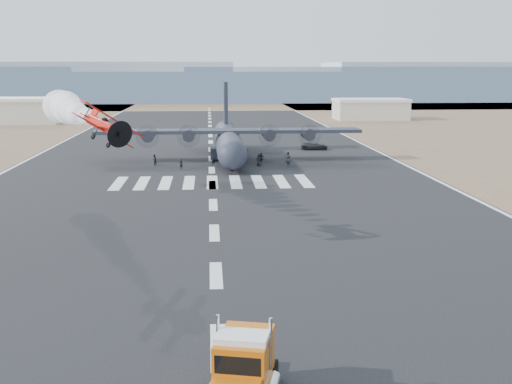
{
  "coord_description": "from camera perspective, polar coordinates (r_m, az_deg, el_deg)",
  "views": [
    {
      "loc": [
        -0.39,
        -31.89,
        14.54
      ],
      "look_at": [
        3.63,
        22.32,
        4.0
      ],
      "focal_mm": 45.0,
      "sensor_mm": 36.0,
      "label": 1
    }
  ],
  "objects": [
    {
      "name": "ground",
      "position": [
        35.05,
        -3.31,
        -13.56
      ],
      "size": [
        500.0,
        500.0,
        0.0
      ],
      "primitive_type": "plane",
      "color": "black",
      "rests_on": "ground"
    },
    {
      "name": "ridge_seg_e",
      "position": [
        299.21,
        8.5,
        9.51
      ],
      "size": [
        150.0,
        50.0,
        15.0
      ],
      "primitive_type": "cube",
      "color": "#8B9EB1",
      "rests_on": "ground"
    },
    {
      "name": "ridge_seg_c",
      "position": [
        299.01,
        -16.95,
        9.35
      ],
      "size": [
        150.0,
        50.0,
        17.0
      ],
      "primitive_type": "cube",
      "color": "#8B9EB1",
      "rests_on": "ground"
    },
    {
      "name": "scrub_far",
      "position": [
        262.29,
        -4.19,
        7.77
      ],
      "size": [
        500.0,
        80.0,
        0.0
      ],
      "primitive_type": "cube",
      "color": "brown",
      "rests_on": "ground"
    },
    {
      "name": "ridge_seg_d",
      "position": [
        292.0,
        -4.22,
        9.37
      ],
      "size": [
        150.0,
        50.0,
        13.0
      ],
      "primitive_type": "cube",
      "color": "#8B9EB1",
      "rests_on": "ground"
    },
    {
      "name": "aerobatic_biplane",
      "position": [
        53.52,
        -13.34,
        5.79
      ],
      "size": [
        5.27,
        5.73,
        4.5
      ],
      "rotation": [
        0.0,
        0.57,
        0.34
      ],
      "color": "red"
    },
    {
      "name": "ridge_seg_f",
      "position": [
        319.74,
        20.1,
        9.24
      ],
      "size": [
        150.0,
        50.0,
        17.0
      ],
      "primitive_type": "cube",
      "color": "#8B9EB1",
      "rests_on": "ground"
    },
    {
      "name": "semi_truck",
      "position": [
        29.06,
        -1.2,
        -15.48
      ],
      "size": [
        3.76,
        7.41,
        3.25
      ],
      "rotation": [
        0.0,
        0.0,
        -0.24
      ],
      "color": "black",
      "rests_on": "ground"
    },
    {
      "name": "crew_f",
      "position": [
        95.89,
        -2.44,
        2.77
      ],
      "size": [
        1.33,
        1.63,
        1.74
      ],
      "primitive_type": "imported",
      "rotation": [
        0.0,
        0.0,
        4.12
      ],
      "color": "black",
      "rests_on": "ground"
    },
    {
      "name": "crew_g",
      "position": [
        97.47,
        -3.81,
        2.84
      ],
      "size": [
        0.73,
        0.7,
        1.57
      ],
      "primitive_type": "imported",
      "rotation": [
        0.0,
        0.0,
        0.53
      ],
      "color": "black",
      "rests_on": "ground"
    },
    {
      "name": "crew_e",
      "position": [
        96.67,
        0.26,
        2.88
      ],
      "size": [
        0.92,
        0.59,
        1.85
      ],
      "primitive_type": "imported",
      "rotation": [
        0.0,
        0.0,
        3.11
      ],
      "color": "black",
      "rests_on": "ground"
    },
    {
      "name": "runway_markings",
      "position": [
        93.03,
        -3.95,
        1.96
      ],
      "size": [
        60.0,
        260.0,
        0.01
      ],
      "primitive_type": null,
      "color": "silver",
      "rests_on": "ground"
    },
    {
      "name": "hangar_left",
      "position": [
        184.6,
        -20.62,
        6.82
      ],
      "size": [
        24.5,
        14.5,
        6.7
      ],
      "color": "#B0AC9C",
      "rests_on": "ground"
    },
    {
      "name": "hangar_right",
      "position": [
        188.06,
        10.13,
        7.29
      ],
      "size": [
        20.5,
        12.5,
        5.9
      ],
      "color": "#B0AC9C",
      "rests_on": "ground"
    },
    {
      "name": "smoke_trail",
      "position": [
        74.8,
        -16.42,
        7.17
      ],
      "size": [
        10.18,
        24.61,
        3.85
      ],
      "rotation": [
        0.0,
        0.0,
        0.34
      ],
      "color": "white"
    },
    {
      "name": "crew_h",
      "position": [
        100.09,
        2.85,
        3.1
      ],
      "size": [
        0.96,
        0.84,
        1.69
      ],
      "primitive_type": "imported",
      "rotation": [
        0.0,
        0.0,
        2.63
      ],
      "color": "black",
      "rests_on": "ground"
    },
    {
      "name": "transport_aircraft",
      "position": [
        104.2,
        -2.47,
        4.68
      ],
      "size": [
        41.94,
        34.59,
        12.15
      ],
      "rotation": [
        0.0,
        0.0,
        0.01
      ],
      "color": "#1F212E",
      "rests_on": "ground"
    },
    {
      "name": "crew_a",
      "position": [
        94.0,
        -6.69,
        2.48
      ],
      "size": [
        0.74,
        0.72,
        1.57
      ],
      "primitive_type": "imported",
      "rotation": [
        0.0,
        0.0,
        3.8
      ],
      "color": "black",
      "rests_on": "ground"
    },
    {
      "name": "crew_c",
      "position": [
        95.64,
        2.92,
        2.76
      ],
      "size": [
        1.29,
        0.93,
        1.81
      ],
      "primitive_type": "imported",
      "rotation": [
        0.0,
        0.0,
        2.77
      ],
      "color": "black",
      "rests_on": "ground"
    },
    {
      "name": "crew_d",
      "position": [
        98.49,
        0.45,
        3.01
      ],
      "size": [
        1.16,
        0.88,
        1.77
      ],
      "primitive_type": "imported",
      "rotation": [
        0.0,
        0.0,
        5.91
      ],
      "color": "black",
      "rests_on": "ground"
    },
    {
      "name": "support_vehicle",
      "position": [
        116.75,
        5.21,
        4.11
      ],
      "size": [
        5.15,
        2.98,
        1.35
      ],
      "primitive_type": "imported",
      "rotation": [
        0.0,
        0.0,
        1.41
      ],
      "color": "black",
      "rests_on": "ground"
    },
    {
      "name": "crew_b",
      "position": [
        98.58,
        -9.03,
        2.84
      ],
      "size": [
        0.87,
        0.94,
        1.65
      ],
      "primitive_type": "imported",
      "rotation": [
        0.0,
        0.0,
        4.1
      ],
      "color": "black",
      "rests_on": "ground"
    }
  ]
}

